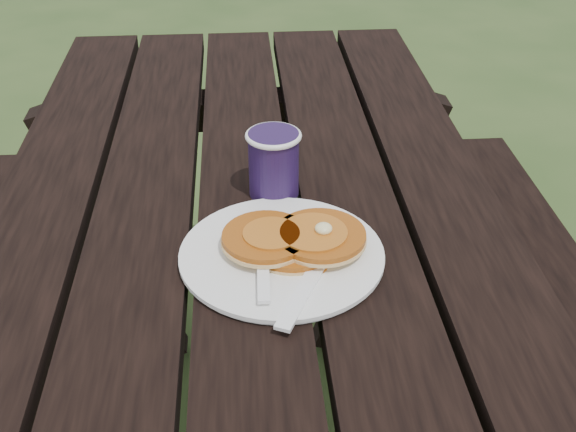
{
  "coord_description": "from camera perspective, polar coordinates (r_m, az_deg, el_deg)",
  "views": [
    {
      "loc": [
        -0.0,
        -0.75,
        1.32
      ],
      "look_at": [
        0.05,
        0.04,
        0.8
      ],
      "focal_mm": 45.0,
      "sensor_mm": 36.0,
      "label": 1
    }
  ],
  "objects": [
    {
      "name": "plate",
      "position": [
        0.94,
        -0.5,
        -3.14
      ],
      "size": [
        0.33,
        0.33,
        0.01
      ],
      "primitive_type": "cylinder",
      "rotation": [
        0.0,
        0.0,
        -0.35
      ],
      "color": "white",
      "rests_on": "picnic_table"
    },
    {
      "name": "pancake_stack",
      "position": [
        0.94,
        0.55,
        -1.84
      ],
      "size": [
        0.19,
        0.12,
        0.04
      ],
      "rotation": [
        0.0,
        0.0,
        0.25
      ],
      "color": "#AC5513",
      "rests_on": "plate"
    },
    {
      "name": "knife",
      "position": [
        0.89,
        1.6,
        -5.33
      ],
      "size": [
        0.09,
        0.17,
        0.0
      ],
      "primitive_type": "cube",
      "rotation": [
        0.0,
        0.0,
        -0.43
      ],
      "color": "white",
      "rests_on": "plate"
    },
    {
      "name": "fork",
      "position": [
        0.89,
        -1.97,
        -4.57
      ],
      "size": [
        0.04,
        0.16,
        0.01
      ],
      "primitive_type": null,
      "rotation": [
        0.0,
        0.0,
        -0.03
      ],
      "color": "white",
      "rests_on": "plate"
    },
    {
      "name": "coffee_cup",
      "position": [
        1.06,
        -1.14,
        4.46
      ],
      "size": [
        0.08,
        0.08,
        0.1
      ],
      "rotation": [
        0.0,
        0.0,
        0.04
      ],
      "color": "#22123C",
      "rests_on": "picnic_table"
    }
  ]
}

